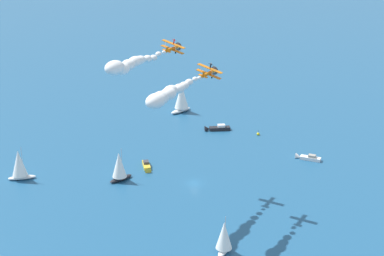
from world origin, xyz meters
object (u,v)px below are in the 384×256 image
Objects in this scene: sailboat_mid_cluster at (224,237)px; biplane_wingman at (209,73)px; biplane_lead at (173,48)px; motorboat_inshore at (307,158)px; wingwalker_lead at (174,41)px; motorboat_ahead at (216,128)px; sailboat_trailing at (181,98)px; wingwalker_wingman at (211,65)px; motorboat_offshore at (147,166)px; sailboat_outer_ring_a at (19,165)px; sailboat_outer_ring_b at (119,166)px; marker_buoy at (258,134)px.

biplane_wingman reaches higher than sailboat_mid_cluster.
biplane_lead is 1.00× the size of biplane_wingman.
wingwalker_lead is at bearing -142.03° from motorboat_inshore.
motorboat_ahead is at bearing 108.49° from sailboat_mid_cluster.
sailboat_trailing is at bearing 115.99° from sailboat_mid_cluster.
wingwalker_wingman is (0.49, -0.07, 2.09)m from biplane_wingman.
wingwalker_wingman is (-21.91, -34.89, 37.34)m from motorboat_inshore.
motorboat_offshore is 38.29m from sailboat_outer_ring_a.
motorboat_offshore is 0.76× the size of sailboat_outer_ring_b.
motorboat_ahead is at bearing 74.80° from motorboat_offshore.
wingwalker_wingman is at bearing -25.29° from motorboat_offshore.
biplane_lead reaches higher than motorboat_ahead.
sailboat_outer_ring_a is at bearing -126.07° from motorboat_ahead.
sailboat_trailing is at bearing 98.94° from motorboat_offshore.
biplane_wingman is at bearing -1.03° from sailboat_outer_ring_b.
sailboat_outer_ring_a is at bearing -171.27° from biplane_wingman.
biplane_wingman is (27.68, -0.50, 31.28)m from sailboat_outer_ring_b.
sailboat_outer_ring_b reaches higher than sailboat_mid_cluster.
motorboat_ahead is at bearing 90.69° from wingwalker_lead.
sailboat_trailing reaches higher than motorboat_offshore.
biplane_lead is at bearing -71.70° from sailboat_trailing.
sailboat_trailing reaches higher than sailboat_outer_ring_a.
wingwalker_lead is (15.10, 7.01, 37.29)m from sailboat_outer_ring_b.
motorboat_offshore is 52.64m from sailboat_mid_cluster.
wingwalker_lead is at bearing -89.31° from motorboat_ahead.
sailboat_outer_ring_b is 40.83m from wingwalker_lead.
sailboat_trailing is (-8.51, 54.12, 5.31)m from motorboat_offshore.
motorboat_inshore is 55.60m from wingwalker_wingman.
sailboat_mid_cluster is 1.21× the size of biplane_lead.
biplane_lead is (-25.72, 34.12, 35.65)m from sailboat_mid_cluster.
wingwalker_lead is 1.00× the size of wingwalker_wingman.
motorboat_inshore is 60.84m from sailboat_outer_ring_b.
motorboat_ahead is at bearing -178.77° from marker_buoy.
sailboat_outer_ring_b reaches higher than motorboat_ahead.
sailboat_outer_ring_b is 4.81× the size of marker_buoy.
wingwalker_lead reaches higher than motorboat_ahead.
marker_buoy is at bearing 87.76° from wingwalker_wingman.
wingwalker_lead is at bearing 149.20° from biplane_wingman.
biplane_lead is at bearing -89.97° from motorboat_ahead.
sailboat_outer_ring_b is 6.62× the size of wingwalker_lead.
motorboat_offshore is 5.04× the size of wingwalker_lead.
biplane_wingman is 4.93× the size of wingwalker_wingman.
biplane_lead is at bearing -142.49° from motorboat_inshore.
sailboat_trailing is 69.77m from biplane_lead.
motorboat_ahead is 81.22m from sailboat_mid_cluster.
sailboat_outer_ring_a is 6.87× the size of wingwalker_wingman.
sailboat_outer_ring_a is at bearing -162.21° from sailboat_outer_ring_b.
motorboat_ahead is 0.90× the size of sailboat_outer_ring_a.
sailboat_mid_cluster reaches higher than motorboat_inshore.
sailboat_outer_ring_b is at bearing -86.00° from sailboat_trailing.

